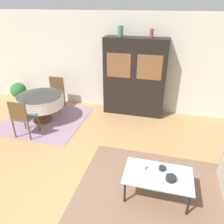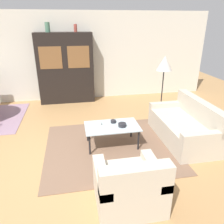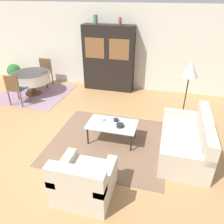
% 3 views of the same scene
% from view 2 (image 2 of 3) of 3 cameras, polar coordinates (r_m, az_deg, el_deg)
% --- Properties ---
extents(ground_plane, '(14.00, 14.00, 0.00)m').
position_cam_2_polar(ground_plane, '(4.24, -15.75, -12.70)').
color(ground_plane, tan).
extents(wall_back, '(10.00, 0.06, 2.70)m').
position_cam_2_polar(wall_back, '(7.18, -14.84, 13.58)').
color(wall_back, beige).
rests_on(wall_back, ground_plane).
extents(area_rug, '(2.57, 2.33, 0.01)m').
position_cam_2_polar(area_rug, '(4.54, -0.55, -9.08)').
color(area_rug, brown).
rests_on(area_rug, ground_plane).
extents(couch, '(0.92, 1.75, 0.85)m').
position_cam_2_polar(couch, '(4.95, 18.61, -3.58)').
color(couch, beige).
rests_on(couch, ground_plane).
extents(armchair, '(0.90, 0.83, 0.83)m').
position_cam_2_polar(armchair, '(3.15, 4.59, -18.79)').
color(armchair, beige).
rests_on(armchair, ground_plane).
extents(coffee_table, '(1.08, 0.65, 0.44)m').
position_cam_2_polar(coffee_table, '(4.40, 0.00, -4.09)').
color(coffee_table, black).
rests_on(coffee_table, area_rug).
extents(display_cabinet, '(1.66, 0.46, 2.10)m').
position_cam_2_polar(display_cabinet, '(6.94, -11.97, 11.04)').
color(display_cabinet, black).
rests_on(display_cabinet, ground_plane).
extents(floor_lamp, '(0.40, 0.40, 1.62)m').
position_cam_2_polar(floor_lamp, '(5.64, 13.52, 11.75)').
color(floor_lamp, black).
rests_on(floor_lamp, ground_plane).
extents(cup, '(0.07, 0.07, 0.08)m').
position_cam_2_polar(cup, '(4.40, -3.24, -2.98)').
color(cup, white).
rests_on(cup, coffee_table).
extents(bowl, '(0.16, 0.16, 0.07)m').
position_cam_2_polar(bowl, '(4.35, 2.69, -3.37)').
color(bowl, '#232328').
rests_on(bowl, coffee_table).
extents(bowl_small, '(0.11, 0.11, 0.06)m').
position_cam_2_polar(bowl_small, '(4.51, 0.35, -2.47)').
color(bowl_small, '#232328').
rests_on(bowl_small, coffee_table).
extents(vase_tall, '(0.14, 0.14, 0.27)m').
position_cam_2_polar(vase_tall, '(6.84, -16.52, 20.49)').
color(vase_tall, '#4C7A60').
rests_on(vase_tall, display_cabinet).
extents(vase_short, '(0.09, 0.09, 0.21)m').
position_cam_2_polar(vase_short, '(6.82, -9.53, 20.82)').
color(vase_short, '#9E4238').
rests_on(vase_short, display_cabinet).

